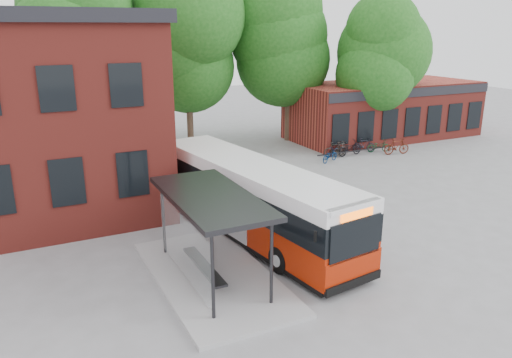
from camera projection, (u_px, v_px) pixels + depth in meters
name	position (u px, v px, depth m)	size (l,w,h in m)	color
ground	(313.00, 242.00, 19.04)	(100.00, 100.00, 0.00)	slate
shop_row	(384.00, 110.00, 36.81)	(14.00, 6.20, 4.00)	maroon
bus_shelter	(212.00, 237.00, 15.85)	(3.60, 7.00, 2.90)	#262629
bike_rail	(352.00, 154.00, 31.48)	(5.20, 0.10, 0.38)	#262629
tree_0	(77.00, 70.00, 28.61)	(7.92, 7.92, 11.00)	#184E14
tree_1	(188.00, 69.00, 32.52)	(7.92, 7.92, 10.40)	#184E14
tree_2	(289.00, 62.00, 34.54)	(7.92, 7.92, 11.00)	#184E14
tree_3	(383.00, 77.00, 33.48)	(7.04, 7.04, 9.28)	#184E14
city_bus	(252.00, 199.00, 19.35)	(2.41, 11.33, 2.88)	#9C1B04
bicycle_0	(330.00, 155.00, 30.17)	(0.53, 1.53, 0.81)	navy
bicycle_1	(335.00, 149.00, 31.42)	(0.44, 1.56, 0.94)	#2C2823
bicycle_2	(335.00, 149.00, 31.75)	(0.58, 1.67, 0.88)	#3A0C0C
bicycle_3	(341.00, 149.00, 31.57)	(0.44, 1.55, 0.93)	#312C2A
bicycle_4	(350.00, 148.00, 31.66)	(0.64, 1.84, 0.97)	black
bicycle_5	(364.00, 145.00, 32.63)	(0.43, 1.51, 0.91)	black
bicycle_6	(378.00, 146.00, 32.58)	(0.54, 1.54, 0.81)	#0C4024
bicycle_7	(397.00, 146.00, 31.93)	(0.49, 1.75, 1.05)	#4B1A0E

